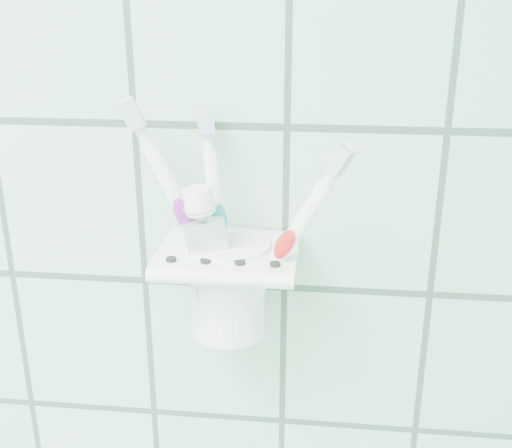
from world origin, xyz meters
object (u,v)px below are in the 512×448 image
toothbrush_pink (239,206)px  toothbrush_orange (232,221)px  toothpaste_tube (221,250)px  holder_bracket (229,256)px  toothbrush_blue (231,226)px  cup (228,283)px

toothbrush_pink → toothbrush_orange: 0.02m
toothbrush_orange → toothpaste_tube: 0.03m
holder_bracket → toothpaste_tube: bearing=-120.0°
toothbrush_blue → toothpaste_tube: bearing=172.6°
toothbrush_orange → holder_bracket: bearing=154.9°
cup → toothpaste_tube: bearing=-105.7°
toothbrush_blue → toothbrush_orange: toothbrush_orange is taller
holder_bracket → toothbrush_orange: size_ratio=0.61×
cup → toothbrush_orange: bearing=-60.4°
cup → toothbrush_blue: 0.06m
toothbrush_blue → toothpaste_tube: toothbrush_blue is taller
cup → toothpaste_tube: (-0.00, -0.01, 0.04)m
toothbrush_blue → holder_bracket: bearing=98.2°
holder_bracket → toothbrush_pink: toothbrush_pink is taller
holder_bracket → cup: 0.03m
cup → toothbrush_blue: (0.01, -0.01, 0.06)m
toothbrush_orange → cup: bearing=152.3°
holder_bracket → toothpaste_tube: (-0.01, -0.01, 0.01)m
holder_bracket → cup: size_ratio=1.38×
toothbrush_blue → toothbrush_orange: 0.00m
toothbrush_blue → toothbrush_orange: size_ratio=0.99×
cup → toothpaste_tube: 0.04m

